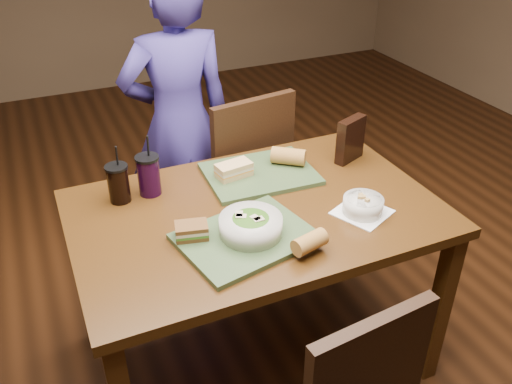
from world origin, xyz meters
TOP-DOWN VIEW (x-y plane):
  - ground at (0.00, 0.00)m, footprint 6.00×6.00m
  - dining_table at (0.00, 0.00)m, footprint 1.30×0.85m
  - chair_far at (0.21, 0.59)m, footprint 0.47×0.47m
  - diner at (-0.03, 0.85)m, footprint 0.55×0.36m
  - tray_near at (-0.11, -0.16)m, footprint 0.48×0.40m
  - tray_far at (0.11, 0.21)m, footprint 0.43×0.34m
  - salad_bowl at (-0.09, -0.15)m, footprint 0.21×0.21m
  - soup_bowl at (0.33, -0.18)m, footprint 0.23×0.23m
  - sandwich_near at (-0.27, -0.09)m, footprint 0.12×0.09m
  - sandwich_far at (0.00, 0.22)m, footprint 0.15×0.09m
  - baguette_near at (0.05, -0.31)m, footprint 0.12×0.08m
  - baguette_far at (0.24, 0.23)m, footprint 0.15×0.14m
  - cup_cola at (-0.43, 0.25)m, footprint 0.08×0.08m
  - cup_berry at (-0.32, 0.26)m, footprint 0.09×0.09m
  - chip_bag at (0.50, 0.18)m, footprint 0.15×0.09m

SIDE VIEW (x-z plane):
  - ground at x=0.00m, z-range 0.00..0.00m
  - chair_far at x=0.21m, z-range 0.05..1.01m
  - dining_table at x=0.00m, z-range 0.28..1.03m
  - diner at x=-0.03m, z-range 0.00..1.48m
  - tray_near at x=-0.11m, z-range 0.75..0.77m
  - tray_far at x=0.11m, z-range 0.75..0.77m
  - soup_bowl at x=0.33m, z-range 0.75..0.82m
  - sandwich_near at x=-0.27m, z-range 0.77..0.82m
  - sandwich_far at x=0.00m, z-range 0.77..0.82m
  - baguette_near at x=0.05m, z-range 0.77..0.83m
  - baguette_far at x=0.24m, z-range 0.77..0.84m
  - salad_bowl at x=-0.09m, z-range 0.77..0.84m
  - cup_cola at x=-0.43m, z-range 0.71..0.93m
  - cup_berry at x=-0.32m, z-range 0.71..0.95m
  - chip_bag at x=0.50m, z-range 0.75..0.93m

